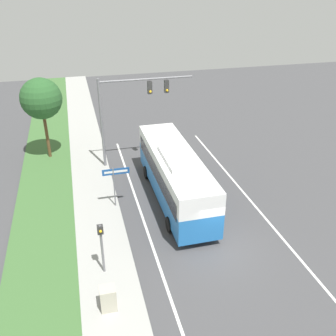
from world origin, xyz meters
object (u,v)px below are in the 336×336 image
street_sign (115,179)px  utility_cabinet (108,298)px  bus (175,173)px  signal_gantry (129,103)px  pedestrian_signal (101,241)px

street_sign → utility_cabinet: street_sign is taller
bus → street_sign: bus is taller
utility_cabinet → street_sign: bearing=79.9°
bus → signal_gantry: size_ratio=1.53×
signal_gantry → street_sign: size_ratio=2.48×
bus → utility_cabinet: (-5.23, -8.10, -1.25)m
signal_gantry → street_sign: signal_gantry is taller
bus → utility_cabinet: 9.73m
signal_gantry → pedestrian_signal: (-3.34, -11.56, -2.90)m
street_sign → signal_gantry: bearing=71.6°
pedestrian_signal → bus: bearing=47.9°
pedestrian_signal → street_sign: bearing=76.3°
signal_gantry → utility_cabinet: (-3.38, -13.91, -4.17)m
bus → street_sign: bearing=179.7°
pedestrian_signal → street_sign: size_ratio=1.03×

